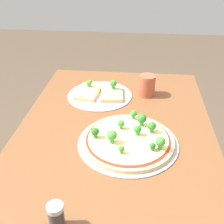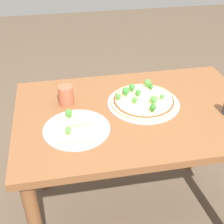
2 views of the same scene
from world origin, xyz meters
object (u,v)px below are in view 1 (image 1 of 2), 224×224
object	(u,v)px
drinking_cup	(147,85)
condiment_shaker	(56,216)
dining_table	(114,158)
pizza_tray_whole	(129,140)
pizza_tray_slice	(100,93)

from	to	relation	value
drinking_cup	condiment_shaker	bearing A→B (deg)	-16.94
dining_table	pizza_tray_whole	world-z (taller)	pizza_tray_whole
dining_table	pizza_tray_whole	distance (m)	0.15
pizza_tray_whole	drinking_cup	size ratio (longest dim) A/B	3.66
condiment_shaker	pizza_tray_slice	bearing A→B (deg)	179.33
dining_table	pizza_tray_slice	world-z (taller)	pizza_tray_slice
dining_table	pizza_tray_slice	distance (m)	0.33
pizza_tray_whole	condiment_shaker	xyz separation A→B (m)	(0.35, -0.16, 0.02)
pizza_tray_whole	drinking_cup	world-z (taller)	drinking_cup
pizza_tray_slice	condiment_shaker	distance (m)	0.69
pizza_tray_slice	condiment_shaker	xyz separation A→B (m)	(0.69, -0.01, 0.03)
drinking_cup	dining_table	bearing A→B (deg)	-20.45
drinking_cup	pizza_tray_whole	bearing A→B (deg)	-9.83
condiment_shaker	drinking_cup	bearing A→B (deg)	163.06
pizza_tray_slice	drinking_cup	world-z (taller)	drinking_cup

